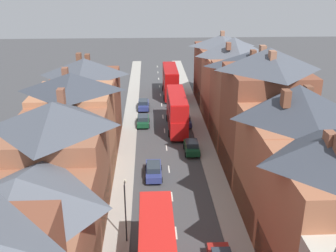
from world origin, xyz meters
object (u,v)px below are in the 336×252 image
object	(u,v)px
car_parked_left_a	(143,104)
car_mid_white	(143,120)
double_decker_bus_lead	(177,111)
double_decker_bus_mid_street	(170,81)
car_parked_right_a	(192,147)
street_lamp	(125,208)
car_mid_black	(154,170)
car_near_silver	(185,120)
car_near_blue	(179,99)

from	to	relation	value
car_parked_left_a	car_mid_white	world-z (taller)	car_parked_left_a
double_decker_bus_lead	car_mid_white	distance (m)	5.56
double_decker_bus_mid_street	car_parked_right_a	distance (m)	25.25
street_lamp	car_mid_black	bearing A→B (deg)	77.71
car_near_silver	street_lamp	size ratio (longest dim) A/B	0.70
car_parked_right_a	car_parked_left_a	bearing A→B (deg)	109.44
car_near_silver	car_parked_left_a	size ratio (longest dim) A/B	0.86
car_near_silver	car_parked_left_a	world-z (taller)	car_parked_left_a
car_parked_left_a	double_decker_bus_mid_street	bearing A→B (deg)	57.14
double_decker_bus_lead	double_decker_bus_mid_street	world-z (taller)	same
car_near_silver	car_mid_black	distance (m)	16.36
car_mid_white	car_parked_right_a	bearing A→B (deg)	-58.29
car_parked_left_a	car_mid_black	bearing A→B (deg)	-86.83
street_lamp	car_parked_right_a	bearing A→B (deg)	66.83
double_decker_bus_mid_street	car_parked_right_a	world-z (taller)	double_decker_bus_mid_street
car_parked_right_a	street_lamp	bearing A→B (deg)	-113.17
double_decker_bus_lead	car_parked_left_a	xyz separation A→B (m)	(-4.89, 9.22, -1.99)
double_decker_bus_mid_street	car_parked_left_a	xyz separation A→B (m)	(-4.89, -7.57, -1.99)
car_parked_right_a	car_near_blue	bearing A→B (deg)	90.00
car_mid_white	street_lamp	world-z (taller)	street_lamp
double_decker_bus_mid_street	car_near_silver	world-z (taller)	double_decker_bus_mid_street
car_mid_black	car_parked_left_a	bearing A→B (deg)	93.17
car_near_silver	car_parked_right_a	xyz separation A→B (m)	(0.00, -9.68, 0.03)
double_decker_bus_lead	car_parked_right_a	bearing A→B (deg)	-81.08
car_near_silver	double_decker_bus_lead	bearing A→B (deg)	-134.47
street_lamp	double_decker_bus_mid_street	bearing A→B (deg)	81.88
double_decker_bus_mid_street	car_near_blue	distance (m)	5.55
double_decker_bus_mid_street	car_near_silver	size ratio (longest dim) A/B	2.81
double_decker_bus_lead	street_lamp	xyz separation A→B (m)	(-6.04, -25.52, 0.43)
double_decker_bus_lead	car_mid_white	world-z (taller)	double_decker_bus_lead
car_near_blue	car_parked_right_a	distance (m)	20.13
double_decker_bus_mid_street	car_mid_white	distance (m)	16.00
double_decker_bus_lead	street_lamp	world-z (taller)	street_lamp
car_parked_right_a	car_near_silver	bearing A→B (deg)	90.00
double_decker_bus_mid_street	car_near_blue	size ratio (longest dim) A/B	2.37
double_decker_bus_mid_street	car_mid_black	distance (m)	31.34
car_mid_white	double_decker_bus_mid_street	bearing A→B (deg)	72.06
car_near_blue	double_decker_bus_lead	bearing A→B (deg)	-96.34
car_near_blue	car_parked_left_a	size ratio (longest dim) A/B	1.02
double_decker_bus_lead	car_mid_black	world-z (taller)	double_decker_bus_lead
car_parked_left_a	car_mid_white	distance (m)	7.53
car_near_blue	car_near_silver	size ratio (longest dim) A/B	1.19
car_parked_left_a	car_mid_white	bearing A→B (deg)	-90.00
car_mid_black	car_mid_white	distance (m)	16.02
car_mid_white	car_mid_black	bearing A→B (deg)	-85.35
double_decker_bus_lead	street_lamp	bearing A→B (deg)	-103.32
car_parked_left_a	street_lamp	xyz separation A→B (m)	(-1.15, -34.74, 2.42)
car_parked_right_a	car_mid_black	size ratio (longest dim) A/B	0.84
car_near_blue	car_parked_left_a	distance (m)	6.71
car_near_blue	double_decker_bus_mid_street	bearing A→B (deg)	104.66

